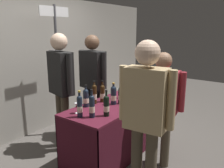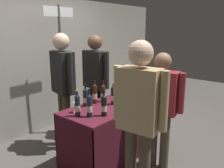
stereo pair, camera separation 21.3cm
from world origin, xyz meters
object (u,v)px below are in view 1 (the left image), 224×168
(vendor_presenter, at_px, (61,81))
(booth_signpost, at_px, (57,58))
(wine_glass_near_vendor, at_px, (77,106))
(wine_glass_near_taster, at_px, (126,88))
(wine_glass_mid, at_px, (120,91))
(tasting_table, at_px, (112,121))
(featured_wine_bottle, at_px, (132,86))
(taster_foreground_right, at_px, (161,101))
(display_bottle_0, at_px, (92,106))

(vendor_presenter, bearing_deg, booth_signpost, 157.37)
(wine_glass_near_vendor, height_order, wine_glass_near_taster, wine_glass_near_vendor)
(wine_glass_mid, bearing_deg, wine_glass_near_taster, 11.61)
(tasting_table, relative_size, featured_wine_bottle, 4.21)
(taster_foreground_right, bearing_deg, booth_signpost, -4.42)
(featured_wine_bottle, xyz_separation_m, vendor_presenter, (-0.85, 0.71, 0.14))
(tasting_table, xyz_separation_m, vendor_presenter, (-0.26, 0.74, 0.54))
(wine_glass_near_vendor, height_order, vendor_presenter, vendor_presenter)
(featured_wine_bottle, distance_m, display_bottle_0, 1.12)
(booth_signpost, bearing_deg, display_bottle_0, -114.69)
(display_bottle_0, xyz_separation_m, wine_glass_near_vendor, (-0.01, 0.24, -0.04))
(tasting_table, height_order, taster_foreground_right, taster_foreground_right)
(tasting_table, xyz_separation_m, display_bottle_0, (-0.53, -0.08, 0.40))
(wine_glass_near_vendor, bearing_deg, tasting_table, -16.33)
(vendor_presenter, bearing_deg, wine_glass_near_taster, 67.24)
(tasting_table, distance_m, wine_glass_mid, 0.49)
(wine_glass_near_taster, height_order, vendor_presenter, vendor_presenter)
(tasting_table, height_order, wine_glass_mid, wine_glass_mid)
(featured_wine_bottle, height_order, display_bottle_0, featured_wine_bottle)
(featured_wine_bottle, height_order, wine_glass_near_vendor, featured_wine_bottle)
(taster_foreground_right, height_order, booth_signpost, booth_signpost)
(vendor_presenter, relative_size, taster_foreground_right, 1.14)
(featured_wine_bottle, bearing_deg, wine_glass_mid, 170.18)
(featured_wine_bottle, xyz_separation_m, taster_foreground_right, (-0.40, -0.69, -0.02))
(display_bottle_0, height_order, wine_glass_near_vendor, display_bottle_0)
(featured_wine_bottle, bearing_deg, tasting_table, -177.01)
(tasting_table, height_order, vendor_presenter, vendor_presenter)
(display_bottle_0, bearing_deg, vendor_presenter, 72.32)
(wine_glass_mid, distance_m, booth_signpost, 1.21)
(booth_signpost, bearing_deg, vendor_presenter, -126.36)
(tasting_table, distance_m, display_bottle_0, 0.67)
(wine_glass_near_vendor, distance_m, taster_foreground_right, 1.09)
(taster_foreground_right, distance_m, booth_signpost, 1.88)
(tasting_table, xyz_separation_m, booth_signpost, (0.05, 1.17, 0.82))
(taster_foreground_right, bearing_deg, featured_wine_bottle, -39.04)
(wine_glass_near_vendor, relative_size, vendor_presenter, 0.08)
(vendor_presenter, bearing_deg, taster_foreground_right, 31.56)
(tasting_table, distance_m, vendor_presenter, 0.96)
(wine_glass_mid, bearing_deg, wine_glass_near_vendor, 174.79)
(booth_signpost, bearing_deg, featured_wine_bottle, -64.40)
(wine_glass_mid, distance_m, taster_foreground_right, 0.75)
(tasting_table, xyz_separation_m, wine_glass_mid, (0.31, 0.08, 0.36))
(booth_signpost, bearing_deg, wine_glass_near_taster, -63.36)
(taster_foreground_right, bearing_deg, wine_glass_mid, -18.47)
(wine_glass_near_vendor, xyz_separation_m, wine_glass_mid, (0.85, -0.08, 0.01))
(featured_wine_bottle, xyz_separation_m, wine_glass_near_vendor, (-1.13, 0.13, -0.05))
(taster_foreground_right, relative_size, booth_signpost, 0.70)
(display_bottle_0, bearing_deg, tasting_table, 8.93)
(wine_glass_mid, distance_m, wine_glass_near_taster, 0.26)
(vendor_presenter, bearing_deg, tasting_table, 33.15)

